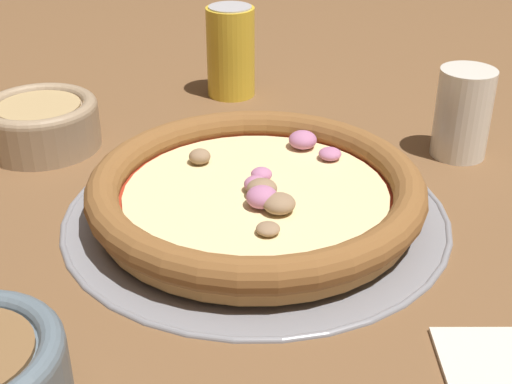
{
  "coord_description": "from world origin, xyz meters",
  "views": [
    {
      "loc": [
        -0.54,
        0.29,
        0.37
      ],
      "look_at": [
        0.0,
        0.0,
        0.03
      ],
      "focal_mm": 50.0,
      "sensor_mm": 36.0,
      "label": 1
    }
  ],
  "objects_px": {
    "beverage_can": "(231,52)",
    "pizza": "(256,191)",
    "bowl_near": "(41,122)",
    "drinking_cup": "(463,113)",
    "pizza_tray": "(256,213)"
  },
  "relations": [
    {
      "from": "pizza_tray",
      "to": "drinking_cup",
      "type": "xyz_separation_m",
      "value": [
        0.01,
        -0.27,
        0.05
      ]
    },
    {
      "from": "pizza",
      "to": "drinking_cup",
      "type": "relative_size",
      "value": 3.21
    },
    {
      "from": "pizza_tray",
      "to": "drinking_cup",
      "type": "bearing_deg",
      "value": -88.0
    },
    {
      "from": "pizza",
      "to": "beverage_can",
      "type": "distance_m",
      "value": 0.34
    },
    {
      "from": "pizza_tray",
      "to": "bowl_near",
      "type": "height_order",
      "value": "bowl_near"
    },
    {
      "from": "pizza",
      "to": "bowl_near",
      "type": "distance_m",
      "value": 0.3
    },
    {
      "from": "bowl_near",
      "to": "drinking_cup",
      "type": "height_order",
      "value": "drinking_cup"
    },
    {
      "from": "beverage_can",
      "to": "pizza",
      "type": "bearing_deg",
      "value": 157.44
    },
    {
      "from": "pizza",
      "to": "beverage_can",
      "type": "bearing_deg",
      "value": -22.56
    },
    {
      "from": "pizza",
      "to": "bowl_near",
      "type": "xyz_separation_m",
      "value": [
        0.26,
        0.15,
        0.0
      ]
    },
    {
      "from": "drinking_cup",
      "to": "beverage_can",
      "type": "height_order",
      "value": "beverage_can"
    },
    {
      "from": "bowl_near",
      "to": "pizza",
      "type": "bearing_deg",
      "value": -150.88
    },
    {
      "from": "pizza_tray",
      "to": "beverage_can",
      "type": "bearing_deg",
      "value": -22.61
    },
    {
      "from": "pizza",
      "to": "bowl_near",
      "type": "relative_size",
      "value": 2.45
    },
    {
      "from": "bowl_near",
      "to": "beverage_can",
      "type": "xyz_separation_m",
      "value": [
        0.05,
        -0.27,
        0.03
      ]
    }
  ]
}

